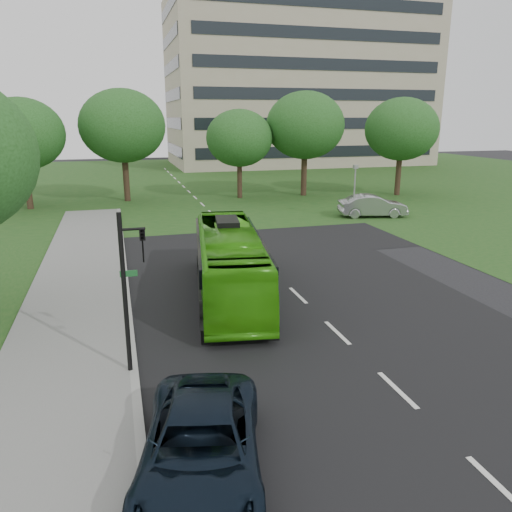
# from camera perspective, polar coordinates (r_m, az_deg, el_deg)

# --- Properties ---
(ground) EXTENTS (160.00, 160.00, 0.00)m
(ground) POSITION_cam_1_polar(r_m,az_deg,el_deg) (19.87, 6.85, -6.44)
(ground) COLOR black
(ground) RESTS_ON ground
(street_surfaces) EXTENTS (120.00, 120.00, 0.15)m
(street_surfaces) POSITION_cam_1_polar(r_m,az_deg,el_deg) (40.96, -5.90, 5.14)
(street_surfaces) COLOR black
(street_surfaces) RESTS_ON ground
(office_building) EXTENTS (40.10, 20.10, 25.00)m
(office_building) POSITION_cam_1_polar(r_m,az_deg,el_deg) (84.29, 4.79, 19.03)
(office_building) COLOR tan
(office_building) RESTS_ON ground
(tree_park_a) EXTENTS (6.75, 6.75, 8.97)m
(tree_park_a) POSITION_cam_1_polar(r_m,az_deg,el_deg) (45.24, -25.22, 12.50)
(tree_park_a) COLOR black
(tree_park_a) RESTS_ON ground
(tree_park_b) EXTENTS (7.51, 7.51, 9.85)m
(tree_park_b) POSITION_cam_1_polar(r_m,az_deg,el_deg) (46.77, -15.01, 14.16)
(tree_park_b) COLOR black
(tree_park_b) RESTS_ON ground
(tree_park_c) EXTENTS (6.12, 6.12, 8.13)m
(tree_park_c) POSITION_cam_1_polar(r_m,az_deg,el_deg) (47.14, -1.92, 13.30)
(tree_park_c) COLOR black
(tree_park_c) RESTS_ON ground
(tree_park_d) EXTENTS (7.41, 7.41, 9.79)m
(tree_park_d) POSITION_cam_1_polar(r_m,az_deg,el_deg) (48.86, 5.64, 14.63)
(tree_park_d) COLOR black
(tree_park_d) RESTS_ON ground
(tree_park_e) EXTENTS (6.92, 6.92, 9.23)m
(tree_park_e) POSITION_cam_1_polar(r_m,az_deg,el_deg) (50.79, 16.31, 13.73)
(tree_park_e) COLOR black
(tree_park_e) RESTS_ON ground
(bus) EXTENTS (4.00, 10.82, 2.94)m
(bus) POSITION_cam_1_polar(r_m,az_deg,el_deg) (21.13, -3.05, -0.76)
(bus) COLOR #37A210
(bus) RESTS_ON ground
(sedan) EXTENTS (5.39, 2.85, 1.69)m
(sedan) POSITION_cam_1_polar(r_m,az_deg,el_deg) (39.40, 13.17, 5.60)
(sedan) COLOR #9D9DA1
(sedan) RESTS_ON ground
(suv) EXTENTS (3.69, 5.87, 1.51)m
(suv) POSITION_cam_1_polar(r_m,az_deg,el_deg) (11.24, -6.30, -20.89)
(suv) COLOR black
(suv) RESTS_ON ground
(traffic_light) EXTENTS (0.79, 0.20, 4.91)m
(traffic_light) POSITION_cam_1_polar(r_m,az_deg,el_deg) (14.66, -14.26, -2.92)
(traffic_light) COLOR black
(traffic_light) RESTS_ON ground
(camera_pole) EXTENTS (0.34, 0.29, 4.00)m
(camera_pole) POSITION_cam_1_polar(r_m,az_deg,el_deg) (38.32, 11.22, 8.07)
(camera_pole) COLOR gray
(camera_pole) RESTS_ON ground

